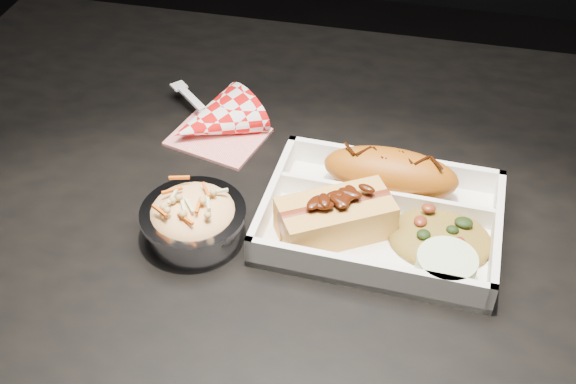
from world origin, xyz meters
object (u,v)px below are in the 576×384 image
Objects in this scene: dining_table at (335,259)px; food_tray at (380,221)px; hotdog at (335,215)px; napkin_fork at (212,122)px; foil_coleslaw_cup at (193,217)px; fried_pastry at (390,173)px.

dining_table is 0.12m from food_tray.
hotdog reaches higher than dining_table.
hotdog is (-0.05, -0.02, 0.02)m from food_tray.
napkin_fork reaches higher than food_tray.
napkin_fork reaches higher than foil_coleslaw_cup.
foil_coleslaw_cup is at bearing -35.31° from napkin_fork.
napkin_fork is at bearing 101.44° from foil_coleslaw_cup.
fried_pastry is at bearing 27.54° from dining_table.
fried_pastry is 1.00× the size of napkin_fork.
napkin_fork reaches higher than dining_table.
dining_table is at bearing 31.03° from foil_coleslaw_cup.
dining_table is 4.67× the size of food_tray.
foil_coleslaw_cup is (-0.15, -0.03, -0.00)m from hotdog.
hotdog is at bearing -121.03° from fried_pastry.
hotdog reaches higher than foil_coleslaw_cup.
napkin_fork is (-0.23, 0.07, -0.02)m from fried_pastry.
dining_table is 7.88× the size of fried_pastry.
hotdog is 0.24m from napkin_fork.
food_tray is 0.06m from hotdog.
food_tray is at bearing -92.27° from fried_pastry.
dining_table is 0.20m from foil_coleslaw_cup.
hotdog is (0.00, -0.05, 0.12)m from dining_table.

